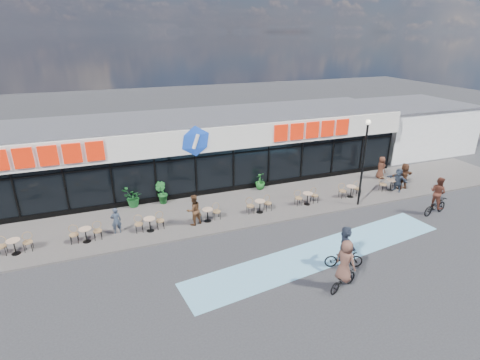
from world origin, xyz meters
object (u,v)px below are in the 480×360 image
object	(u,v)px
patron_left	(116,221)
pedestrian_a	(398,180)
potted_plant_mid	(162,193)
cyclist_a	(345,250)
lamp_post	(364,156)
pedestrian_c	(404,176)
patron_right	(194,210)
potted_plant_left	(133,197)
potted_plant_right	(260,181)
pedestrian_b	(381,168)
cyclist_b	(436,199)

from	to	relation	value
patron_left	pedestrian_a	bearing A→B (deg)	173.59
potted_plant_mid	cyclist_a	distance (m)	11.49
lamp_post	pedestrian_c	size ratio (longest dim) A/B	2.91
patron_right	pedestrian_a	size ratio (longest dim) A/B	1.10
potted_plant_left	cyclist_a	xyz separation A→B (m)	(8.25, -9.50, 0.17)
potted_plant_right	pedestrian_a	xyz separation A→B (m)	(8.30, -3.47, 0.22)
cyclist_a	pedestrian_c	bearing A→B (deg)	34.50
cyclist_a	potted_plant_left	bearing A→B (deg)	130.96
potted_plant_left	pedestrian_b	world-z (taller)	pedestrian_b
potted_plant_right	patron_left	world-z (taller)	patron_left
potted_plant_right	patron_right	bearing A→B (deg)	-148.16
pedestrian_b	pedestrian_a	bearing A→B (deg)	170.72
potted_plant_left	patron_left	xyz separation A→B (m)	(-1.11, -2.92, 0.10)
potted_plant_mid	pedestrian_b	world-z (taller)	pedestrian_b
lamp_post	patron_right	bearing A→B (deg)	174.17
lamp_post	pedestrian_c	distance (m)	4.95
lamp_post	potted_plant_right	world-z (taller)	lamp_post
pedestrian_b	cyclist_a	xyz separation A→B (m)	(-8.81, -8.20, -0.03)
potted_plant_right	patron_left	xyz separation A→B (m)	(-9.33, -2.83, 0.15)
potted_plant_right	pedestrian_c	size ratio (longest dim) A/B	0.63
patron_left	pedestrian_b	distance (m)	18.24
patron_right	pedestrian_a	distance (m)	13.64
potted_plant_mid	patron_left	distance (m)	4.01
potted_plant_mid	pedestrian_c	world-z (taller)	pedestrian_c
potted_plant_right	potted_plant_left	bearing A→B (deg)	179.41
potted_plant_left	cyclist_b	size ratio (longest dim) A/B	0.53
cyclist_a	cyclist_b	distance (m)	8.50
potted_plant_right	pedestrian_a	size ratio (longest dim) A/B	0.72
patron_left	cyclist_a	size ratio (longest dim) A/B	0.70
lamp_post	cyclist_b	bearing A→B (deg)	-35.18
patron_right	pedestrian_b	world-z (taller)	patron_right
lamp_post	pedestrian_a	bearing A→B (deg)	13.14
potted_plant_left	potted_plant_mid	size ratio (longest dim) A/B	0.91
cyclist_b	potted_plant_mid	bearing A→B (deg)	155.01
patron_right	cyclist_a	world-z (taller)	cyclist_a
pedestrian_a	pedestrian_b	bearing A→B (deg)	148.75
potted_plant_right	pedestrian_b	bearing A→B (deg)	-7.81
potted_plant_left	cyclist_b	world-z (taller)	cyclist_b
potted_plant_right	patron_right	size ratio (longest dim) A/B	0.66
potted_plant_right	pedestrian_c	world-z (taller)	pedestrian_c
pedestrian_a	cyclist_a	size ratio (longest dim) A/B	0.77
pedestrian_a	cyclist_b	distance (m)	3.31
potted_plant_left	lamp_post	bearing A→B (deg)	-18.97
potted_plant_left	pedestrian_b	xyz separation A→B (m)	(17.06, -1.30, 0.20)
patron_right	pedestrian_b	distance (m)	14.32
potted_plant_mid	pedestrian_a	xyz separation A→B (m)	(14.82, -3.51, 0.11)
lamp_post	patron_left	bearing A→B (deg)	173.87
pedestrian_b	cyclist_a	world-z (taller)	cyclist_a
pedestrian_b	patron_left	bearing A→B (deg)	99.01
potted_plant_left	patron_left	size ratio (longest dim) A/B	0.86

